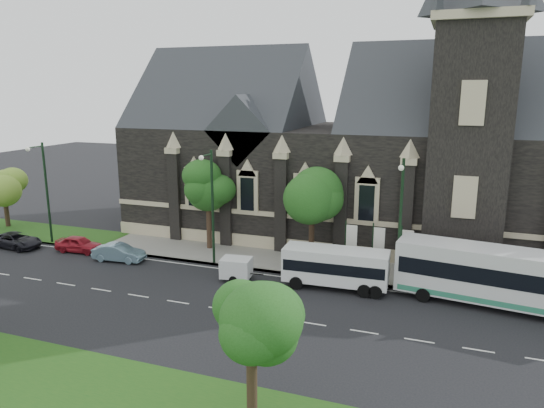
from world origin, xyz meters
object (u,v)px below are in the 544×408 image
at_px(sedan, 119,253).
at_px(car_far_black, 16,240).
at_px(banner_flag_left, 349,242).
at_px(banner_flag_right, 405,248).
at_px(tree_walk_right, 316,190).
at_px(tree_walk_far, 6,182).
at_px(tree_park_east, 257,319).
at_px(street_lamp_far, 45,188).
at_px(box_trailer, 236,268).
at_px(street_lamp_mid, 211,201).
at_px(tour_coach, 503,277).
at_px(banner_flag_center, 377,245).
at_px(car_far_red, 79,244).
at_px(street_lamp_near, 400,217).
at_px(tree_walk_left, 211,183).
at_px(shuttle_bus, 336,266).

distance_m(sedan, car_far_black, 10.51).
xyz_separation_m(banner_flag_left, banner_flag_right, (4.00, 0.00, 0.00)).
height_order(tree_walk_right, tree_walk_far, tree_walk_right).
height_order(tree_park_east, car_far_black, tree_park_east).
bearing_deg(street_lamp_far, banner_flag_left, 4.15).
xyz_separation_m(tree_walk_far, box_trailer, (26.83, -5.36, -3.69)).
relative_size(street_lamp_mid, tour_coach, 0.69).
bearing_deg(tree_walk_right, street_lamp_far, -171.14).
bearing_deg(tree_walk_right, banner_flag_center, -18.64).
bearing_deg(tour_coach, car_far_black, -171.25).
height_order(banner_flag_center, box_trailer, banner_flag_center).
bearing_deg(banner_flag_right, car_far_red, -173.94).
bearing_deg(banner_flag_center, street_lamp_far, -176.14).
distance_m(street_lamp_near, banner_flag_left, 4.99).
xyz_separation_m(tree_walk_far, street_lamp_mid, (23.82, -3.08, 0.49)).
bearing_deg(tour_coach, banner_flag_center, 168.44).
bearing_deg(tree_park_east, banner_flag_center, 83.43).
height_order(tree_walk_left, box_trailer, tree_walk_left).
distance_m(tree_walk_far, banner_flag_left, 34.20).
xyz_separation_m(tree_park_east, banner_flag_right, (4.11, 18.32, -2.24)).
distance_m(street_lamp_mid, car_far_black, 18.64).
height_order(tree_park_east, car_far_red, tree_park_east).
height_order(banner_flag_left, tour_coach, banner_flag_left).
height_order(tree_walk_right, tour_coach, tree_walk_right).
relative_size(street_lamp_near, car_far_black, 1.93).
height_order(sedan, car_far_black, sedan).
distance_m(tree_walk_far, banner_flag_center, 36.20).
bearing_deg(box_trailer, banner_flag_left, 23.09).
distance_m(tree_park_east, car_far_red, 27.43).
distance_m(street_lamp_near, car_far_black, 32.37).
xyz_separation_m(banner_flag_left, sedan, (-17.79, -3.56, -1.69)).
xyz_separation_m(tree_walk_left, banner_flag_left, (12.08, -1.70, -3.35)).
relative_size(tree_park_east, tour_coach, 0.48).
relative_size(banner_flag_left, car_far_black, 0.86).
relative_size(shuttle_bus, box_trailer, 2.31).
bearing_deg(street_lamp_near, tree_park_east, -103.11).
relative_size(tree_walk_left, shuttle_bus, 1.06).
relative_size(tree_walk_far, sedan, 1.50).
bearing_deg(tree_walk_far, car_far_red, -18.71).
xyz_separation_m(tree_walk_left, tour_coach, (22.31, -4.55, -3.69)).
distance_m(shuttle_bus, car_far_red, 22.12).
bearing_deg(banner_flag_center, banner_flag_left, 180.00).
height_order(box_trailer, car_far_black, box_trailer).
height_order(tree_walk_left, car_far_black, tree_walk_left).
bearing_deg(tour_coach, street_lamp_near, 179.32).
bearing_deg(street_lamp_far, tree_walk_far, 158.50).
bearing_deg(box_trailer, banner_flag_center, 17.47).
bearing_deg(street_lamp_mid, tree_park_east, -58.21).
height_order(tree_walk_left, banner_flag_center, tree_walk_left).
bearing_deg(box_trailer, car_far_black, 171.82).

